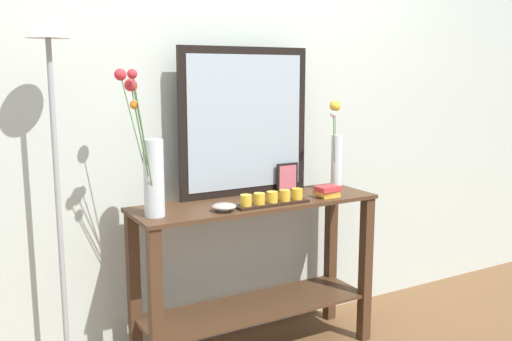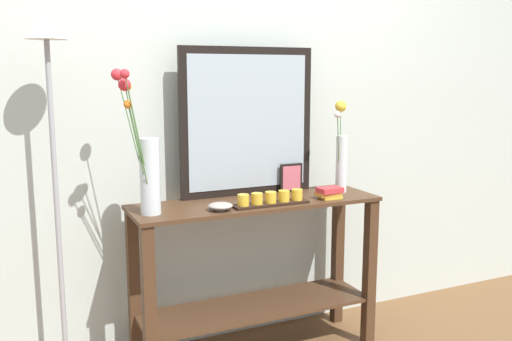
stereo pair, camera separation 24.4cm
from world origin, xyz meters
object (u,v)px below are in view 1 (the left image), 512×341
at_px(candle_tray, 272,199).
at_px(tall_vase_left, 150,166).
at_px(vase_right, 336,151).
at_px(floor_lamp, 55,148).
at_px(picture_frame_small, 287,177).
at_px(mirror_leaning, 245,122).
at_px(decorative_bowl, 224,207).
at_px(console_table, 256,260).
at_px(book_stack, 327,191).

bearing_deg(candle_tray, tall_vase_left, 173.96).
xyz_separation_m(vase_right, candle_tray, (-0.49, -0.13, -0.19)).
height_order(vase_right, floor_lamp, floor_lamp).
xyz_separation_m(vase_right, picture_frame_small, (-0.25, 0.11, -0.14)).
xyz_separation_m(mirror_leaning, vase_right, (0.49, -0.15, -0.17)).
distance_m(mirror_leaning, floor_lamp, 1.00).
bearing_deg(mirror_leaning, decorative_bowl, -133.57).
xyz_separation_m(decorative_bowl, floor_lamp, (-0.72, 0.16, 0.31)).
bearing_deg(floor_lamp, console_table, -2.67).
bearing_deg(tall_vase_left, decorative_bowl, -10.78).
distance_m(tall_vase_left, candle_tray, 0.64).
distance_m(picture_frame_small, book_stack, 0.26).
xyz_separation_m(console_table, decorative_bowl, (-0.24, -0.11, 0.34)).
relative_size(candle_tray, book_stack, 3.00).
height_order(console_table, floor_lamp, floor_lamp).
bearing_deg(decorative_bowl, book_stack, 0.43).
xyz_separation_m(tall_vase_left, candle_tray, (0.60, -0.06, -0.21)).
xyz_separation_m(vase_right, decorative_bowl, (-0.75, -0.13, -0.20)).
bearing_deg(vase_right, picture_frame_small, 155.14).
bearing_deg(tall_vase_left, console_table, 4.98).
bearing_deg(console_table, floor_lamp, 177.33).
height_order(picture_frame_small, floor_lamp, floor_lamp).
distance_m(console_table, floor_lamp, 1.16).
height_order(picture_frame_small, book_stack, picture_frame_small).
bearing_deg(picture_frame_small, console_table, -154.72).
xyz_separation_m(mirror_leaning, decorative_bowl, (-0.26, -0.28, -0.37)).
relative_size(console_table, picture_frame_small, 8.26).
xyz_separation_m(book_stack, floor_lamp, (-1.33, 0.15, 0.30)).
relative_size(candle_tray, decorative_bowl, 3.31).
bearing_deg(vase_right, console_table, -178.39).
bearing_deg(picture_frame_small, floor_lamp, -176.12).
relative_size(book_stack, floor_lamp, 0.08).
distance_m(decorative_bowl, floor_lamp, 0.80).
height_order(tall_vase_left, picture_frame_small, tall_vase_left).
relative_size(console_table, candle_tray, 3.28).
bearing_deg(floor_lamp, candle_tray, -9.09).
relative_size(mirror_leaning, vase_right, 1.56).
xyz_separation_m(console_table, tall_vase_left, (-0.57, -0.05, 0.55)).
height_order(console_table, tall_vase_left, tall_vase_left).
bearing_deg(vase_right, mirror_leaning, 162.90).
bearing_deg(candle_tray, book_stack, 0.75).
bearing_deg(vase_right, candle_tray, -165.37).
bearing_deg(tall_vase_left, candle_tray, -6.04).
height_order(tall_vase_left, floor_lamp, floor_lamp).
xyz_separation_m(decorative_bowl, book_stack, (0.61, 0.00, 0.01)).
bearing_deg(book_stack, mirror_leaning, 141.42).
xyz_separation_m(tall_vase_left, floor_lamp, (-0.39, 0.09, 0.09)).
relative_size(vase_right, decorative_bowl, 4.22).
bearing_deg(console_table, decorative_bowl, -154.53).
xyz_separation_m(console_table, picture_frame_small, (0.27, 0.13, 0.40)).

